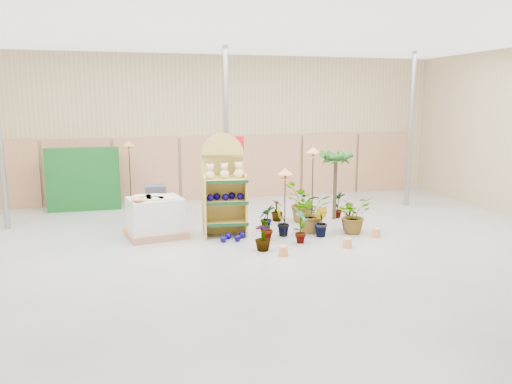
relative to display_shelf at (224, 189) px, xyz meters
The scene contains 25 objects.
room 1.42m from the display_shelf, 59.08° to the right, with size 15.20×12.10×4.70m.
display_shelf is the anchor object (origin of this frame).
teddy_bears 0.43m from the display_shelf, 77.43° to the right, with size 0.87×0.22×0.36m.
gazing_balls_shelf 0.21m from the display_shelf, 90.00° to the right, with size 0.87×0.30×0.16m.
gazing_balls_floor 1.16m from the display_shelf, 81.30° to the right, with size 0.63×0.39×0.15m.
pallet_stack 1.70m from the display_shelf, behind, with size 1.46×1.29×0.95m.
charcoal_planters 2.22m from the display_shelf, 138.39° to the left, with size 0.80×0.50×1.00m.
trellis_stock 4.90m from the display_shelf, 133.37° to the left, with size 2.00×0.30×1.80m, color #0F4B18.
offer_sign 1.52m from the display_shelf, 68.15° to the left, with size 0.50×0.08×2.20m.
bird_table_front 1.49m from the display_shelf, 26.32° to the right, with size 0.34×0.34×1.61m.
bird_table_right 2.42m from the display_shelf, ahead, with size 0.34×0.34×1.98m.
bird_table_back 3.86m from the display_shelf, 123.41° to the left, with size 0.34×0.34×2.00m.
palm 3.27m from the display_shelf, 13.94° to the left, with size 0.70×0.70×1.91m.
potted_plant_0 1.31m from the display_shelf, 42.55° to the right, with size 0.45×0.30×0.85m, color #1A4915.
potted_plant_1 1.57m from the display_shelf, 22.75° to the right, with size 0.36×0.29×0.65m, color #1A4915.
potted_plant_2 2.17m from the display_shelf, ahead, with size 0.85×0.73×0.94m, color #1A4915.
potted_plant_3 3.14m from the display_shelf, ahead, with size 0.40×0.40×0.72m, color #1A4915.
potted_plant_4 3.47m from the display_shelf, 15.06° to the left, with size 0.38×0.26×0.73m, color #1A4915.
potted_plant_5 1.32m from the display_shelf, ahead, with size 0.34×0.27×0.62m, color #1A4915.
potted_plant_6 2.34m from the display_shelf, 16.20° to the left, with size 0.92×0.80×1.02m, color #1A4915.
potted_plant_7 1.77m from the display_shelf, 70.39° to the right, with size 0.33×0.33×0.58m, color #1A4915.
potted_plant_8 2.01m from the display_shelf, 38.49° to the right, with size 0.42×0.28×0.80m, color #1A4915.
potted_plant_9 2.36m from the display_shelf, 19.29° to the right, with size 0.38×0.30×0.69m, color #1A4915.
potted_plant_10 3.13m from the display_shelf, 12.63° to the right, with size 0.79×0.69×0.88m, color #1A4915.
potted_plant_11 2.01m from the display_shelf, 30.81° to the left, with size 0.32×0.32×0.57m, color #1A4915.
Camera 1 is at (-2.58, -9.56, 3.10)m, focal length 35.00 mm.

